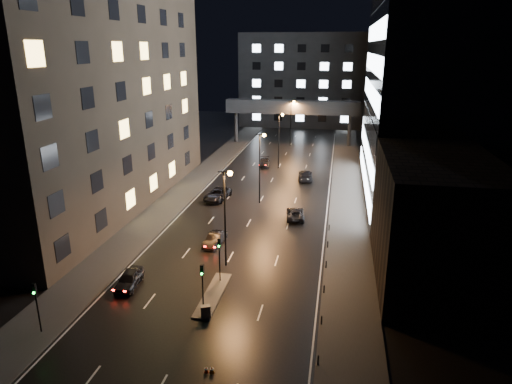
# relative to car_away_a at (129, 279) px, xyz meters

# --- Properties ---
(ground) EXTENTS (160.00, 160.00, 0.00)m
(ground) POSITION_rel_car_away_a_xyz_m (7.88, 37.86, -0.76)
(ground) COLOR black
(ground) RESTS_ON ground
(sidewalk_left) EXTENTS (5.00, 110.00, 0.15)m
(sidewalk_left) POSITION_rel_car_away_a_xyz_m (-4.62, 32.86, -0.68)
(sidewalk_left) COLOR #383533
(sidewalk_left) RESTS_ON ground
(sidewalk_right) EXTENTS (5.00, 110.00, 0.15)m
(sidewalk_right) POSITION_rel_car_away_a_xyz_m (20.38, 32.86, -0.68)
(sidewalk_right) COLOR #383533
(sidewalk_right) RESTS_ON ground
(building_left) EXTENTS (15.00, 48.00, 40.00)m
(building_left) POSITION_rel_car_away_a_xyz_m (-14.62, 21.86, 19.24)
(building_left) COLOR #2D2319
(building_left) RESTS_ON ground
(building_right_low) EXTENTS (10.00, 18.00, 12.00)m
(building_right_low) POSITION_rel_car_away_a_xyz_m (27.88, 6.86, 5.24)
(building_right_low) COLOR black
(building_right_low) RESTS_ON ground
(building_right_glass) EXTENTS (20.00, 36.00, 45.00)m
(building_right_glass) POSITION_rel_car_away_a_xyz_m (32.88, 33.86, 21.74)
(building_right_glass) COLOR black
(building_right_glass) RESTS_ON ground
(building_far) EXTENTS (34.00, 14.00, 25.00)m
(building_far) POSITION_rel_car_away_a_xyz_m (7.88, 95.86, 11.74)
(building_far) COLOR #333335
(building_far) RESTS_ON ground
(skybridge) EXTENTS (30.00, 3.00, 10.00)m
(skybridge) POSITION_rel_car_away_a_xyz_m (7.88, 67.86, 7.58)
(skybridge) COLOR #333335
(skybridge) RESTS_ON ground
(median_island) EXTENTS (1.60, 8.00, 0.15)m
(median_island) POSITION_rel_car_away_a_xyz_m (8.18, -0.14, -0.68)
(median_island) COLOR #383533
(median_island) RESTS_ON ground
(traffic_signal_near) EXTENTS (0.28, 0.34, 4.40)m
(traffic_signal_near) POSITION_rel_car_away_a_xyz_m (8.18, 2.35, 2.33)
(traffic_signal_near) COLOR black
(traffic_signal_near) RESTS_ON median_island
(traffic_signal_far) EXTENTS (0.28, 0.34, 4.40)m
(traffic_signal_far) POSITION_rel_car_away_a_xyz_m (8.18, -3.15, 2.33)
(traffic_signal_far) COLOR black
(traffic_signal_far) RESTS_ON median_island
(traffic_signal_corner) EXTENTS (0.28, 0.34, 4.40)m
(traffic_signal_corner) POSITION_rel_car_away_a_xyz_m (-3.62, -8.15, 2.18)
(traffic_signal_corner) COLOR black
(traffic_signal_corner) RESTS_ON ground
(bollard_row) EXTENTS (0.12, 25.12, 0.90)m
(bollard_row) POSITION_rel_car_away_a_xyz_m (18.08, 4.36, -0.31)
(bollard_row) COLOR black
(bollard_row) RESTS_ON ground
(streetlight_near) EXTENTS (1.45, 0.50, 10.15)m
(streetlight_near) POSITION_rel_car_away_a_xyz_m (8.04, 5.86, 5.74)
(streetlight_near) COLOR black
(streetlight_near) RESTS_ON ground
(streetlight_mid_a) EXTENTS (1.45, 0.50, 10.15)m
(streetlight_mid_a) POSITION_rel_car_away_a_xyz_m (8.04, 25.86, 5.74)
(streetlight_mid_a) COLOR black
(streetlight_mid_a) RESTS_ON ground
(streetlight_mid_b) EXTENTS (1.45, 0.50, 10.15)m
(streetlight_mid_b) POSITION_rel_car_away_a_xyz_m (8.04, 45.86, 5.74)
(streetlight_mid_b) COLOR black
(streetlight_mid_b) RESTS_ON ground
(streetlight_far) EXTENTS (1.45, 0.50, 10.15)m
(streetlight_far) POSITION_rel_car_away_a_xyz_m (8.04, 65.86, 5.74)
(streetlight_far) COLOR black
(streetlight_far) RESTS_ON ground
(car_away_a) EXTENTS (2.21, 4.60, 1.52)m
(car_away_a) POSITION_rel_car_away_a_xyz_m (0.00, 0.00, 0.00)
(car_away_a) COLOR black
(car_away_a) RESTS_ON ground
(car_away_b) EXTENTS (1.99, 4.43, 1.41)m
(car_away_b) POSITION_rel_car_away_a_xyz_m (5.43, 10.51, -0.05)
(car_away_b) COLOR black
(car_away_b) RESTS_ON ground
(car_away_c) EXTENTS (3.46, 6.13, 1.62)m
(car_away_c) POSITION_rel_car_away_a_xyz_m (1.52, 26.18, 0.05)
(car_away_c) COLOR black
(car_away_c) RESTS_ON ground
(car_away_d) EXTENTS (2.55, 5.04, 1.40)m
(car_away_d) POSITION_rel_car_away_a_xyz_m (5.09, 46.83, -0.06)
(car_away_d) COLOR black
(car_away_d) RESTS_ON ground
(car_toward_a) EXTENTS (2.84, 5.14, 1.36)m
(car_toward_a) POSITION_rel_car_away_a_xyz_m (13.57, 20.54, -0.08)
(car_toward_a) COLOR black
(car_toward_a) RESTS_ON ground
(car_toward_b) EXTENTS (2.68, 5.75, 1.63)m
(car_toward_b) POSITION_rel_car_away_a_xyz_m (13.39, 39.01, 0.05)
(car_toward_b) COLOR black
(car_toward_b) RESTS_ON ground
(utility_cabinet) EXTENTS (0.91, 0.75, 1.06)m
(utility_cabinet) POSITION_rel_car_away_a_xyz_m (8.58, -3.84, -0.08)
(utility_cabinet) COLOR #545356
(utility_cabinet) RESTS_ON median_island
(cone_a) EXTENTS (0.49, 0.49, 0.53)m
(cone_a) POSITION_rel_car_away_a_xyz_m (10.87, -10.14, -0.49)
(cone_a) COLOR orange
(cone_a) RESTS_ON ground
(cone_b) EXTENTS (0.40, 0.40, 0.44)m
(cone_b) POSITION_rel_car_away_a_xyz_m (10.47, -10.14, -0.54)
(cone_b) COLOR #FA430D
(cone_b) RESTS_ON ground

